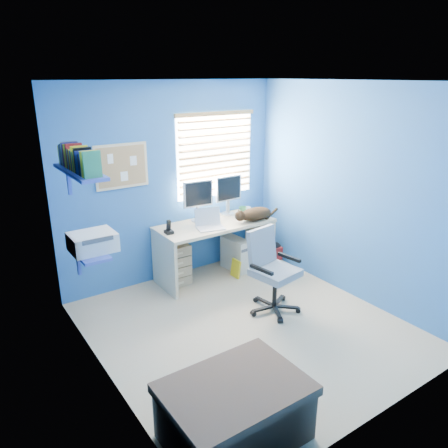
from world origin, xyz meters
TOP-DOWN VIEW (x-y plane):
  - floor at (0.00, 0.00)m, footprint 3.00×3.20m
  - ceiling at (0.00, 0.00)m, footprint 3.00×3.20m
  - wall_back at (0.00, 1.60)m, footprint 3.00×0.01m
  - wall_front at (0.00, -1.60)m, footprint 3.00×0.01m
  - wall_left at (-1.50, 0.00)m, footprint 0.01×3.20m
  - wall_right at (1.50, 0.00)m, footprint 0.01×3.20m
  - desk at (0.42, 1.26)m, footprint 1.53×0.65m
  - laptop at (0.26, 1.11)m, footprint 0.39×0.34m
  - monitor_left at (0.28, 1.45)m, footprint 0.41×0.16m
  - monitor_right at (0.77, 1.47)m, footprint 0.40×0.13m
  - phone at (-0.25, 1.24)m, footprint 0.10×0.12m
  - mug at (0.95, 1.36)m, footprint 0.10×0.09m
  - cd_spindle at (1.04, 1.40)m, footprint 0.13×0.13m
  - cat at (0.93, 1.05)m, footprint 0.48×0.27m
  - tower_pc at (0.76, 1.26)m, footprint 0.22×0.45m
  - drawer_boxes at (-0.14, 1.33)m, footprint 0.35×0.28m
  - yellow_book at (0.62, 1.06)m, footprint 0.03×0.17m
  - backpack at (1.35, 1.14)m, footprint 0.28×0.22m
  - bed_corner at (-0.98, -1.14)m, footprint 0.98×0.69m
  - office_chair at (0.46, 0.15)m, footprint 0.63×0.63m
  - window_blinds at (0.65, 1.57)m, footprint 1.15×0.05m
  - corkboard at (-0.65, 1.58)m, footprint 0.64×0.02m
  - wall_shelves at (-1.35, 0.75)m, footprint 0.42×0.90m

SIDE VIEW (x-z plane):
  - floor at x=0.00m, z-range 0.00..0.00m
  - yellow_book at x=0.62m, z-range 0.00..0.24m
  - backpack at x=1.35m, z-range 0.00..0.31m
  - tower_pc at x=0.76m, z-range 0.00..0.45m
  - bed_corner at x=-0.98m, z-range 0.00..0.47m
  - drawer_boxes at x=-0.14m, z-range 0.00..0.54m
  - office_chair at x=0.46m, z-range -0.12..0.82m
  - desk at x=0.42m, z-range 0.00..0.74m
  - cd_spindle at x=1.04m, z-range 0.74..0.81m
  - mug at x=0.95m, z-range 0.74..0.84m
  - cat at x=0.93m, z-range 0.74..0.91m
  - phone at x=-0.25m, z-range 0.74..0.91m
  - laptop at x=0.26m, z-range 0.74..0.96m
  - monitor_left at x=0.28m, z-range 0.74..1.28m
  - monitor_right at x=0.77m, z-range 0.74..1.28m
  - wall_back at x=0.00m, z-range 0.00..2.50m
  - wall_front at x=0.00m, z-range 0.00..2.50m
  - wall_left at x=-1.50m, z-range 0.00..2.50m
  - wall_right at x=1.50m, z-range 0.00..2.50m
  - wall_shelves at x=-1.35m, z-range 0.91..1.96m
  - corkboard at x=-0.65m, z-range 1.29..1.81m
  - window_blinds at x=0.65m, z-range 1.00..2.10m
  - ceiling at x=0.00m, z-range 2.50..2.50m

